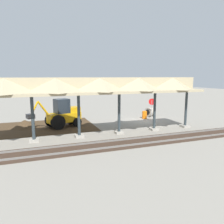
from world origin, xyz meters
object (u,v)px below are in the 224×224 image
Objects in this scene: stop_sign at (152,104)px; concrete_pipe at (150,112)px; backhoe at (63,115)px; traffic_barrel at (145,115)px.

stop_sign is 1.87m from concrete_pipe.
stop_sign is 10.67m from backhoe.
traffic_barrel is at bearing -10.06° from stop_sign.
stop_sign is 1.54m from traffic_barrel.
stop_sign reaches higher than traffic_barrel.
stop_sign is at bearing -174.72° from backhoe.
traffic_barrel is (-9.76, -1.13, -0.82)m from backhoe.
concrete_pipe is at bearing -168.37° from backhoe.
traffic_barrel is (0.85, -0.15, -1.27)m from stop_sign.
concrete_pipe is at bearing -140.59° from traffic_barrel.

